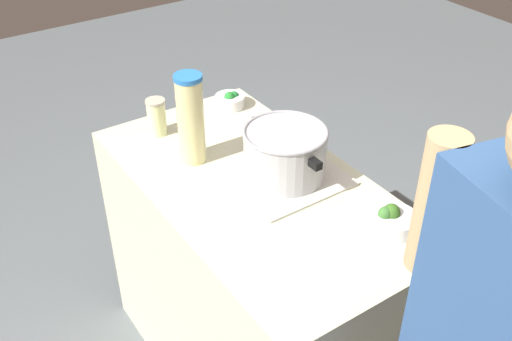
{
  "coord_description": "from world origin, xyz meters",
  "views": [
    {
      "loc": [
        1.26,
        -0.85,
        2.0
      ],
      "look_at": [
        0.0,
        0.0,
        0.95
      ],
      "focal_mm": 42.16,
      "sensor_mm": 36.0,
      "label": 1
    }
  ],
  "objects_px": {
    "broccoli_bowl_front": "(393,220)",
    "broccoli_bowl_center": "(230,100)",
    "lemonade_pitcher": "(191,119)",
    "mason_jar": "(157,117)",
    "cooking_pot": "(285,152)"
  },
  "relations": [
    {
      "from": "broccoli_bowl_front",
      "to": "broccoli_bowl_center",
      "type": "relative_size",
      "value": 1.14
    },
    {
      "from": "lemonade_pitcher",
      "to": "broccoli_bowl_front",
      "type": "distance_m",
      "value": 0.7
    },
    {
      "from": "broccoli_bowl_front",
      "to": "mason_jar",
      "type": "bearing_deg",
      "value": -159.66
    },
    {
      "from": "lemonade_pitcher",
      "to": "broccoli_bowl_front",
      "type": "xyz_separation_m",
      "value": [
        0.62,
        0.29,
        -0.12
      ]
    },
    {
      "from": "mason_jar",
      "to": "broccoli_bowl_front",
      "type": "height_order",
      "value": "mason_jar"
    },
    {
      "from": "broccoli_bowl_center",
      "to": "broccoli_bowl_front",
      "type": "bearing_deg",
      "value": -0.29
    },
    {
      "from": "lemonade_pitcher",
      "to": "broccoli_bowl_front",
      "type": "bearing_deg",
      "value": 24.97
    },
    {
      "from": "cooking_pot",
      "to": "broccoli_bowl_front",
      "type": "relative_size",
      "value": 2.56
    },
    {
      "from": "broccoli_bowl_front",
      "to": "broccoli_bowl_center",
      "type": "xyz_separation_m",
      "value": [
        -0.87,
        0.0,
        -0.0
      ]
    },
    {
      "from": "lemonade_pitcher",
      "to": "broccoli_bowl_center",
      "type": "relative_size",
      "value": 2.68
    },
    {
      "from": "cooking_pot",
      "to": "broccoli_bowl_center",
      "type": "distance_m",
      "value": 0.5
    },
    {
      "from": "cooking_pot",
      "to": "lemonade_pitcher",
      "type": "height_order",
      "value": "lemonade_pitcher"
    },
    {
      "from": "broccoli_bowl_center",
      "to": "mason_jar",
      "type": "bearing_deg",
      "value": -85.43
    },
    {
      "from": "lemonade_pitcher",
      "to": "broccoli_bowl_center",
      "type": "distance_m",
      "value": 0.4
    },
    {
      "from": "lemonade_pitcher",
      "to": "cooking_pot",
      "type": "bearing_deg",
      "value": 37.65
    }
  ]
}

